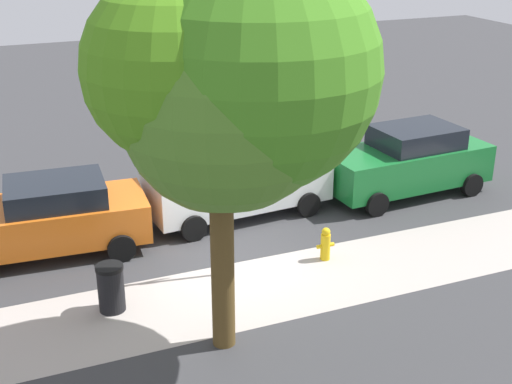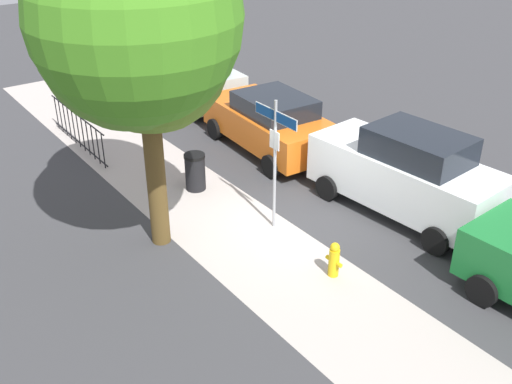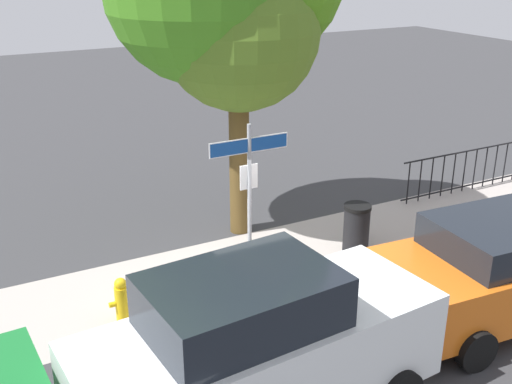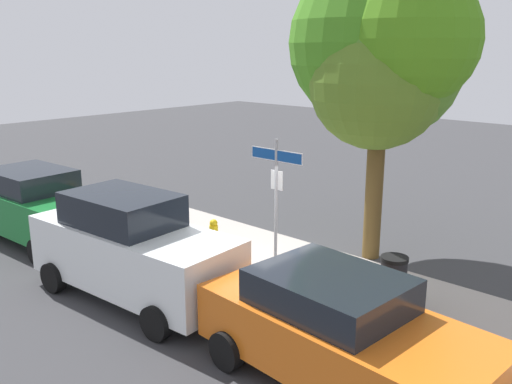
{
  "view_description": "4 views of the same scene",
  "coord_description": "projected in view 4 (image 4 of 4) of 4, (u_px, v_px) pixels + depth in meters",
  "views": [
    {
      "loc": [
        4.67,
        12.97,
        7.37
      ],
      "look_at": [
        -0.48,
        0.5,
        1.86
      ],
      "focal_mm": 48.84,
      "sensor_mm": 36.0,
      "label": 1
    },
    {
      "loc": [
        -9.18,
        7.78,
        7.36
      ],
      "look_at": [
        -0.37,
        1.26,
        1.38
      ],
      "focal_mm": 41.84,
      "sensor_mm": 36.0,
      "label": 2
    },
    {
      "loc": [
        -4.26,
        -8.11,
        5.7
      ],
      "look_at": [
        0.09,
        0.14,
        2.02
      ],
      "focal_mm": 43.53,
      "sensor_mm": 36.0,
      "label": 3
    },
    {
      "loc": [
        7.62,
        -8.42,
        4.95
      ],
      "look_at": [
        -0.58,
        0.49,
        1.79
      ],
      "focal_mm": 38.68,
      "sensor_mm": 36.0,
      "label": 4
    }
  ],
  "objects": [
    {
      "name": "ground_plane",
      "position": [
        260.0,
        278.0,
        12.23
      ],
      "size": [
        60.0,
        60.0,
        0.0
      ],
      "primitive_type": "plane",
      "color": "#38383A"
    },
    {
      "name": "sidewalk_strip",
      "position": [
        369.0,
        286.0,
        11.85
      ],
      "size": [
        24.0,
        2.6,
        0.0
      ],
      "primitive_type": "cube",
      "color": "#ACA29B",
      "rests_on": "ground_plane"
    },
    {
      "name": "street_sign",
      "position": [
        276.0,
        183.0,
        11.91
      ],
      "size": [
        1.41,
        0.07,
        3.09
      ],
      "color": "#9EA0A5",
      "rests_on": "ground_plane"
    },
    {
      "name": "shade_tree",
      "position": [
        382.0,
        56.0,
        12.5
      ],
      "size": [
        4.59,
        3.94,
        6.99
      ],
      "color": "brown",
      "rests_on": "ground_plane"
    },
    {
      "name": "car_green",
      "position": [
        37.0,
        205.0,
        14.47
      ],
      "size": [
        4.72,
        2.32,
        1.89
      ],
      "rotation": [
        0.0,
        0.0,
        0.05
      ],
      "color": "#18702E",
      "rests_on": "ground_plane"
    },
    {
      "name": "car_white",
      "position": [
        132.0,
        248.0,
        11.03
      ],
      "size": [
        4.78,
        2.22,
        2.17
      ],
      "rotation": [
        0.0,
        0.0,
        0.08
      ],
      "color": "white",
      "rests_on": "ground_plane"
    },
    {
      "name": "car_orange",
      "position": [
        341.0,
        332.0,
        8.16
      ],
      "size": [
        4.64,
        2.39,
        1.73
      ],
      "rotation": [
        0.0,
        0.0,
        -0.07
      ],
      "color": "orange",
      "rests_on": "ground_plane"
    },
    {
      "name": "fire_hydrant",
      "position": [
        214.0,
        234.0,
        13.96
      ],
      "size": [
        0.42,
        0.22,
        0.78
      ],
      "color": "yellow",
      "rests_on": "ground_plane"
    },
    {
      "name": "trash_bin",
      "position": [
        393.0,
        280.0,
        10.94
      ],
      "size": [
        0.55,
        0.55,
        0.98
      ],
      "color": "black",
      "rests_on": "ground_plane"
    }
  ]
}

